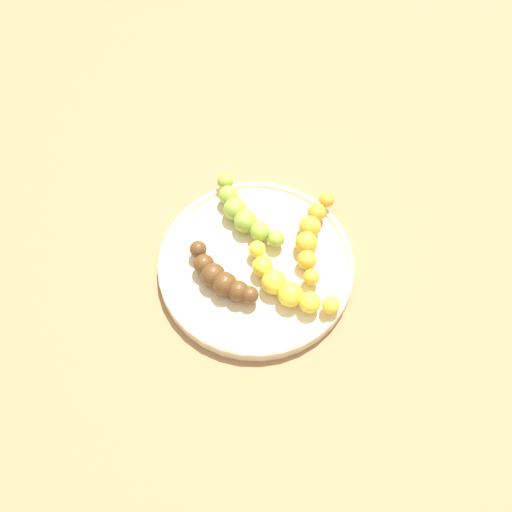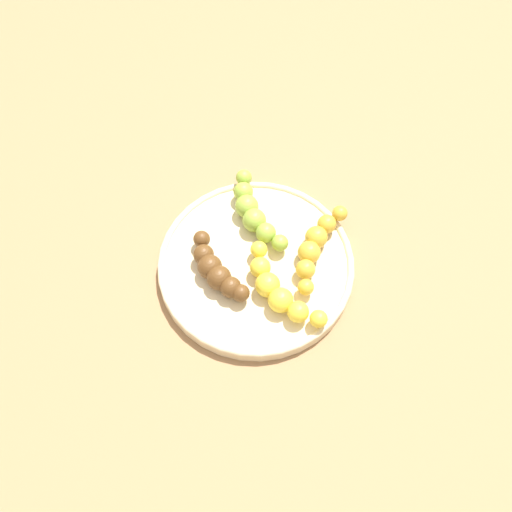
% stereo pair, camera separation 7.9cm
% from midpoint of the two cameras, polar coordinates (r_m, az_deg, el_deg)
% --- Properties ---
extents(ground_plane, '(2.40, 2.40, 0.00)m').
position_cam_midpoint_polar(ground_plane, '(0.82, -2.73, -1.52)').
color(ground_plane, '#936D47').
extents(fruit_bowl, '(0.28, 0.28, 0.02)m').
position_cam_midpoint_polar(fruit_bowl, '(0.81, -2.77, -1.13)').
color(fruit_bowl, beige).
rests_on(fruit_bowl, ground_plane).
extents(banana_yellow, '(0.14, 0.10, 0.03)m').
position_cam_midpoint_polar(banana_yellow, '(0.77, 0.07, -3.23)').
color(banana_yellow, yellow).
rests_on(banana_yellow, fruit_bowl).
extents(banana_spotted, '(0.05, 0.15, 0.03)m').
position_cam_midpoint_polar(banana_spotted, '(0.81, 2.89, 1.86)').
color(banana_spotted, gold).
rests_on(banana_spotted, fruit_bowl).
extents(banana_green, '(0.11, 0.11, 0.04)m').
position_cam_midpoint_polar(banana_green, '(0.83, -4.05, 4.10)').
color(banana_green, '#8CAD38').
rests_on(banana_green, fruit_bowl).
extents(banana_overripe, '(0.11, 0.08, 0.04)m').
position_cam_midpoint_polar(banana_overripe, '(0.78, -6.53, -2.50)').
color(banana_overripe, '#593819').
rests_on(banana_overripe, fruit_bowl).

